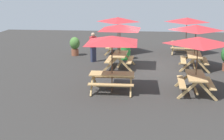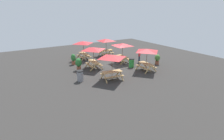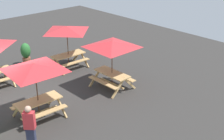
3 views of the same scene
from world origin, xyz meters
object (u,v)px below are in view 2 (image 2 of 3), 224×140
Objects in this scene: picnic_table_2 at (83,44)px; picnic_table_0 at (112,58)px; person_standing at (139,56)px; picnic_table_3 at (122,46)px; potted_plant_1 at (157,59)px; picnic_table_4 at (93,50)px; trash_bin_green at (131,63)px; potted_plant_2 at (73,59)px; trash_bin_gray at (80,76)px; picnic_table_5 at (147,52)px; picnic_table_1 at (106,41)px; potted_plant_0 at (79,63)px.

picnic_table_0 is at bearing 178.14° from picnic_table_2.
picnic_table_2 is at bearing 90.61° from person_standing.
picnic_table_3 is 2.45× the size of potted_plant_1.
picnic_table_4 is 4.37m from trash_bin_green.
trash_bin_green is at bearing -111.29° from picnic_table_4.
picnic_table_2 is at bearing 44.16° from potted_plant_1.
picnic_table_0 is 6.50m from potted_plant_2.
trash_bin_green and trash_bin_gray have the same top height.
picnic_table_5 is at bearing -159.69° from person_standing.
picnic_table_2 reaches higher than potted_plant_1.
picnic_table_4 is at bearing 54.17° from picnic_table_5.
potted_plant_2 is (5.06, -1.25, 0.17)m from trash_bin_gray.
trash_bin_gray is (-6.60, 6.51, -1.49)m from picnic_table_1.
trash_bin_gray is at bearing 96.64° from trash_bin_green.
picnic_table_4 reaches higher than potted_plant_1.
picnic_table_4 reaches higher than person_standing.
picnic_table_4 is at bearing 69.57° from potted_plant_1.
potted_plant_2 is (5.05, 8.24, 0.01)m from potted_plant_1.
picnic_table_3 is 2.19× the size of potted_plant_0.
person_standing is (-1.28, -7.09, 0.14)m from potted_plant_0.
picnic_table_0 is 1.00× the size of picnic_table_5.
picnic_table_3 is 2.30m from person_standing.
picnic_table_2 is 9.18m from potted_plant_1.
potted_plant_1 is (-2.82, -8.50, -0.09)m from potted_plant_0.
picnic_table_3 reaches higher than trash_bin_green.
picnic_table_3 is 3.87m from picnic_table_4.
picnic_table_4 is 2.03× the size of potted_plant_1.
picnic_table_4 is 3.95m from trash_bin_gray.
potted_plant_1 reaches higher than trash_bin_gray.
trash_bin_green is at bearing -144.54° from picnic_table_0.
picnic_table_4 is 5.67m from person_standing.
picnic_table_4 is (3.73, -0.03, 0.00)m from picnic_table_0.
trash_bin_green is 3.28m from potted_plant_1.
picnic_table_2 is 0.83× the size of picnic_table_3.
picnic_table_1 is 9.39m from trash_bin_gray.
picnic_table_5 reaches higher than potted_plant_1.
picnic_table_4 is 1.81× the size of potted_plant_0.
picnic_table_3 is 1.69× the size of person_standing.
picnic_table_1 is (7.77, -3.93, 0.00)m from picnic_table_0.
potted_plant_0 reaches higher than trash_bin_gray.
potted_plant_2 is (2.23, -0.25, -0.08)m from potted_plant_0.
picnic_table_0 reaches higher than trash_bin_gray.
picnic_table_5 reaches higher than potted_plant_0.
picnic_table_2 is 7.40m from trash_bin_gray.
trash_bin_gray is 0.76× the size of potted_plant_0.
picnic_table_0 is 6.23m from person_standing.
potted_plant_1 is 0.69× the size of person_standing.
potted_plant_2 is at bearing 108.72° from person_standing.
picnic_table_3 is 1.21× the size of picnic_table_5.
trash_bin_gray is 3.00m from potted_plant_0.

